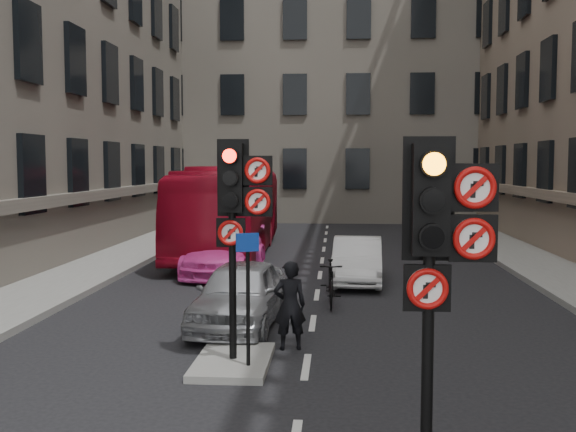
# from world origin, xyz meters

# --- Properties ---
(pavement_left) EXTENTS (3.00, 50.00, 0.16)m
(pavement_left) POSITION_xyz_m (-7.20, 12.00, 0.08)
(pavement_left) COLOR gray
(pavement_left) RESTS_ON ground
(centre_island) EXTENTS (1.20, 2.00, 0.12)m
(centre_island) POSITION_xyz_m (-1.20, 5.00, 0.06)
(centre_island) COLOR gray
(centre_island) RESTS_ON ground
(building_far) EXTENTS (30.00, 14.00, 20.00)m
(building_far) POSITION_xyz_m (0.00, 38.00, 10.00)
(building_far) COLOR slate
(building_far) RESTS_ON ground
(signal_near) EXTENTS (0.91, 0.40, 3.58)m
(signal_near) POSITION_xyz_m (1.49, 0.99, 2.58)
(signal_near) COLOR black
(signal_near) RESTS_ON ground
(signal_far) EXTENTS (0.91, 0.40, 3.58)m
(signal_far) POSITION_xyz_m (-1.11, 4.99, 2.70)
(signal_far) COLOR black
(signal_far) RESTS_ON centre_island
(car_silver) EXTENTS (1.86, 4.00, 1.33)m
(car_silver) POSITION_xyz_m (-1.46, 7.63, 0.66)
(car_silver) COLOR #A2A4A9
(car_silver) RESTS_ON ground
(car_white) EXTENTS (1.49, 3.84, 1.25)m
(car_white) POSITION_xyz_m (1.06, 12.84, 0.62)
(car_white) COLOR silver
(car_white) RESTS_ON ground
(car_pink) EXTENTS (2.19, 4.71, 1.33)m
(car_pink) POSITION_xyz_m (-2.83, 14.05, 0.66)
(car_pink) COLOR #F046B1
(car_pink) RESTS_ON ground
(bus_red) EXTENTS (2.94, 11.52, 3.19)m
(bus_red) POSITION_xyz_m (-3.39, 18.50, 1.60)
(bus_red) COLOR maroon
(bus_red) RESTS_ON ground
(motorcycle) EXTENTS (0.55, 1.78, 1.06)m
(motorcycle) POSITION_xyz_m (0.35, 9.72, 0.53)
(motorcycle) COLOR black
(motorcycle) RESTS_ON ground
(motorcyclist) EXTENTS (0.65, 0.50, 1.59)m
(motorcyclist) POSITION_xyz_m (-0.34, 6.00, 0.80)
(motorcyclist) COLOR black
(motorcyclist) RESTS_ON ground
(info_sign) EXTENTS (0.35, 0.16, 2.11)m
(info_sign) POSITION_xyz_m (-0.90, 4.61, 1.48)
(info_sign) COLOR black
(info_sign) RESTS_ON centre_island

